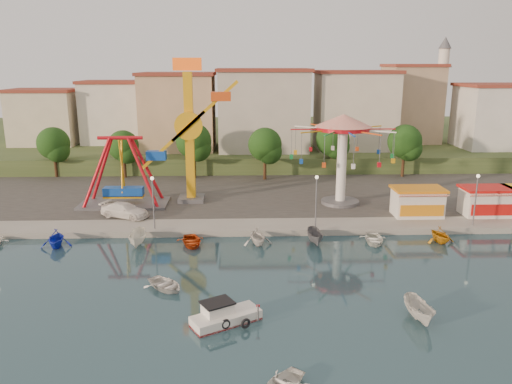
{
  "coord_description": "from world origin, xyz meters",
  "views": [
    {
      "loc": [
        0.5,
        -34.24,
        16.4
      ],
      "look_at": [
        2.08,
        14.0,
        4.0
      ],
      "focal_mm": 35.0,
      "sensor_mm": 36.0,
      "label": 1
    }
  ],
  "objects_px": {
    "wave_swinger": "(343,139)",
    "cabin_motorboat": "(224,317)",
    "pirate_ship_ride": "(122,173)",
    "skiff": "(419,311)",
    "kamikaze_tower": "(193,136)",
    "rowboat_a": "(166,285)",
    "van": "(125,210)"
  },
  "relations": [
    {
      "from": "kamikaze_tower",
      "to": "wave_swinger",
      "type": "relative_size",
      "value": 1.42
    },
    {
      "from": "cabin_motorboat",
      "to": "van",
      "type": "relative_size",
      "value": 0.91
    },
    {
      "from": "pirate_ship_ride",
      "to": "skiff",
      "type": "distance_m",
      "value": 36.77
    },
    {
      "from": "skiff",
      "to": "cabin_motorboat",
      "type": "bearing_deg",
      "value": 175.31
    },
    {
      "from": "pirate_ship_ride",
      "to": "skiff",
      "type": "height_order",
      "value": "pirate_ship_ride"
    },
    {
      "from": "rowboat_a",
      "to": "van",
      "type": "bearing_deg",
      "value": 67.54
    },
    {
      "from": "kamikaze_tower",
      "to": "rowboat_a",
      "type": "relative_size",
      "value": 4.85
    },
    {
      "from": "wave_swinger",
      "to": "rowboat_a",
      "type": "distance_m",
      "value": 28.36
    },
    {
      "from": "kamikaze_tower",
      "to": "skiff",
      "type": "distance_m",
      "value": 33.63
    },
    {
      "from": "kamikaze_tower",
      "to": "cabin_motorboat",
      "type": "relative_size",
      "value": 3.43
    },
    {
      "from": "kamikaze_tower",
      "to": "rowboat_a",
      "type": "distance_m",
      "value": 24.0
    },
    {
      "from": "pirate_ship_ride",
      "to": "kamikaze_tower",
      "type": "distance_m",
      "value": 9.06
    },
    {
      "from": "rowboat_a",
      "to": "van",
      "type": "distance_m",
      "value": 17.78
    },
    {
      "from": "kamikaze_tower",
      "to": "wave_swinger",
      "type": "bearing_deg",
      "value": -5.21
    },
    {
      "from": "cabin_motorboat",
      "to": "rowboat_a",
      "type": "xyz_separation_m",
      "value": [
        -4.55,
        5.22,
        -0.07
      ]
    },
    {
      "from": "pirate_ship_ride",
      "to": "cabin_motorboat",
      "type": "bearing_deg",
      "value": -65.12
    },
    {
      "from": "wave_swinger",
      "to": "van",
      "type": "relative_size",
      "value": 2.2
    },
    {
      "from": "cabin_motorboat",
      "to": "rowboat_a",
      "type": "height_order",
      "value": "cabin_motorboat"
    },
    {
      "from": "wave_swinger",
      "to": "rowboat_a",
      "type": "height_order",
      "value": "wave_swinger"
    },
    {
      "from": "skiff",
      "to": "rowboat_a",
      "type": "bearing_deg",
      "value": 158.7
    },
    {
      "from": "pirate_ship_ride",
      "to": "skiff",
      "type": "bearing_deg",
      "value": -46.63
    },
    {
      "from": "pirate_ship_ride",
      "to": "wave_swinger",
      "type": "xyz_separation_m",
      "value": [
        25.06,
        -0.26,
        3.8
      ]
    },
    {
      "from": "pirate_ship_ride",
      "to": "rowboat_a",
      "type": "relative_size",
      "value": 2.94
    },
    {
      "from": "skiff",
      "to": "pirate_ship_ride",
      "type": "bearing_deg",
      "value": 129.01
    },
    {
      "from": "pirate_ship_ride",
      "to": "skiff",
      "type": "relative_size",
      "value": 2.82
    },
    {
      "from": "wave_swinger",
      "to": "cabin_motorboat",
      "type": "bearing_deg",
      "value": -115.91
    },
    {
      "from": "cabin_motorboat",
      "to": "van",
      "type": "bearing_deg",
      "value": 87.87
    },
    {
      "from": "pirate_ship_ride",
      "to": "rowboat_a",
      "type": "xyz_separation_m",
      "value": [
        7.75,
        -21.3,
        -4.04
      ]
    },
    {
      "from": "rowboat_a",
      "to": "van",
      "type": "height_order",
      "value": "van"
    },
    {
      "from": "kamikaze_tower",
      "to": "skiff",
      "type": "bearing_deg",
      "value": -58.46
    },
    {
      "from": "pirate_ship_ride",
      "to": "van",
      "type": "xyz_separation_m",
      "value": [
        1.14,
        -4.82,
        -3.03
      ]
    },
    {
      "from": "rowboat_a",
      "to": "cabin_motorboat",
      "type": "bearing_deg",
      "value": -93.2
    }
  ]
}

